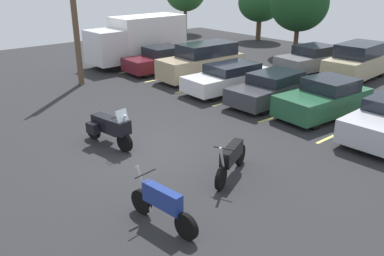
# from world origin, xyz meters

# --- Properties ---
(ground) EXTENTS (44.00, 44.00, 0.10)m
(ground) POSITION_xyz_m (0.00, 0.00, -0.05)
(ground) COLOR #262628
(motorcycle_touring) EXTENTS (2.33, 0.99, 1.45)m
(motorcycle_touring) POSITION_xyz_m (-0.98, -0.61, 0.69)
(motorcycle_touring) COLOR black
(motorcycle_touring) RESTS_ON ground
(motorcycle_second) EXTENTS (1.09, 2.15, 1.30)m
(motorcycle_second) POSITION_xyz_m (3.23, 0.97, 0.58)
(motorcycle_second) COLOR black
(motorcycle_second) RESTS_ON ground
(motorcycle_third) EXTENTS (2.16, 0.62, 1.29)m
(motorcycle_third) POSITION_xyz_m (3.87, -1.98, 0.57)
(motorcycle_third) COLOR black
(motorcycle_third) RESTS_ON ground
(parking_stripes) EXTENTS (18.85, 5.04, 0.01)m
(parking_stripes) POSITION_xyz_m (-0.51, 7.49, 0.00)
(parking_stripes) COLOR #EAE066
(parking_stripes) RESTS_ON ground
(car_maroon) EXTENTS (2.00, 4.40, 1.45)m
(car_maroon) POSITION_xyz_m (-8.68, 7.21, 0.69)
(car_maroon) COLOR maroon
(car_maroon) RESTS_ON ground
(car_tan) EXTENTS (1.99, 4.93, 1.94)m
(car_tan) POSITION_xyz_m (-5.77, 7.87, 0.95)
(car_tan) COLOR tan
(car_tan) RESTS_ON ground
(car_white) EXTENTS (2.02, 4.95, 1.37)m
(car_white) POSITION_xyz_m (-3.07, 7.32, 0.69)
(car_white) COLOR white
(car_white) RESTS_ON ground
(car_charcoal) EXTENTS (2.01, 4.74, 1.38)m
(car_charcoal) POSITION_xyz_m (-0.49, 7.46, 0.68)
(car_charcoal) COLOR #38383D
(car_charcoal) RESTS_ON ground
(car_green) EXTENTS (2.18, 4.33, 1.54)m
(car_green) POSITION_xyz_m (1.99, 7.65, 0.73)
(car_green) COLOR #235638
(car_green) RESTS_ON ground
(car_far_grey) EXTENTS (2.37, 4.93, 1.52)m
(car_far_grey) POSITION_xyz_m (-2.89, 14.14, 0.73)
(car_far_grey) COLOR slate
(car_far_grey) RESTS_ON ground
(car_far_champagne) EXTENTS (2.24, 4.85, 1.97)m
(car_far_champagne) POSITION_xyz_m (-0.22, 14.32, 0.97)
(car_far_champagne) COLOR #C1B289
(car_far_champagne) RESTS_ON ground
(box_truck) EXTENTS (2.44, 6.44, 2.95)m
(box_truck) POSITION_xyz_m (-11.32, 7.40, 1.55)
(box_truck) COLOR silver
(box_truck) RESTS_ON ground
(utility_pole) EXTENTS (1.13, 1.54, 7.78)m
(utility_pole) POSITION_xyz_m (-9.09, 2.23, 4.01)
(utility_pole) COLOR brown
(utility_pole) RESTS_ON ground
(tree_center_left) EXTENTS (3.67, 3.67, 4.68)m
(tree_center_left) POSITION_xyz_m (-12.56, 20.40, 3.10)
(tree_center_left) COLOR #4C3823
(tree_center_left) RESTS_ON ground
(tree_far_left) EXTENTS (3.97, 3.97, 5.42)m
(tree_far_left) POSITION_xyz_m (-6.55, 17.44, 3.52)
(tree_far_left) COLOR #4C3823
(tree_far_left) RESTS_ON ground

